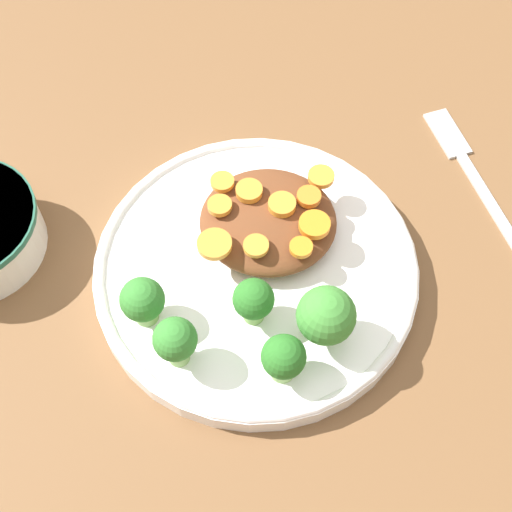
{
  "coord_description": "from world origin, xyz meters",
  "views": [
    {
      "loc": [
        -0.01,
        0.29,
        0.53
      ],
      "look_at": [
        0.0,
        0.0,
        0.03
      ],
      "focal_mm": 50.0,
      "sensor_mm": 36.0,
      "label": 1
    }
  ],
  "objects": [
    {
      "name": "carrot_slice_5",
      "position": [
        -0.05,
        -0.02,
        0.05
      ],
      "size": [
        0.03,
        0.03,
        0.01
      ],
      "primitive_type": "cylinder",
      "color": "orange",
      "rests_on": "stew_mound"
    },
    {
      "name": "plate",
      "position": [
        0.0,
        0.0,
        0.01
      ],
      "size": [
        0.27,
        0.27,
        0.02
      ],
      "color": "white",
      "rests_on": "ground_plane"
    },
    {
      "name": "carrot_slice_3",
      "position": [
        0.0,
        -0.0,
        0.05
      ],
      "size": [
        0.02,
        0.02,
        0.0
      ],
      "primitive_type": "cylinder",
      "color": "orange",
      "rests_on": "stew_mound"
    },
    {
      "name": "carrot_slice_8",
      "position": [
        0.03,
        -0.06,
        0.05
      ],
      "size": [
        0.02,
        0.02,
        0.0
      ],
      "primitive_type": "cylinder",
      "color": "orange",
      "rests_on": "stew_mound"
    },
    {
      "name": "carrot_slice_6",
      "position": [
        -0.04,
        0.0,
        0.05
      ],
      "size": [
        0.02,
        0.02,
        0.0
      ],
      "primitive_type": "cylinder",
      "color": "orange",
      "rests_on": "stew_mound"
    },
    {
      "name": "carrot_slice_1",
      "position": [
        0.01,
        -0.05,
        0.05
      ],
      "size": [
        0.02,
        0.02,
        0.01
      ],
      "primitive_type": "cylinder",
      "color": "orange",
      "rests_on": "stew_mound"
    },
    {
      "name": "broccoli_floret_2",
      "position": [
        0.0,
        0.05,
        0.05
      ],
      "size": [
        0.03,
        0.03,
        0.05
      ],
      "color": "#759E51",
      "rests_on": "plate"
    },
    {
      "name": "broccoli_floret_4",
      "position": [
        -0.02,
        0.09,
        0.05
      ],
      "size": [
        0.03,
        0.03,
        0.05
      ],
      "color": "#7FA85B",
      "rests_on": "plate"
    },
    {
      "name": "carrot_slice_9",
      "position": [
        0.03,
        -0.04,
        0.05
      ],
      "size": [
        0.02,
        0.02,
        0.01
      ],
      "primitive_type": "cylinder",
      "color": "orange",
      "rests_on": "stew_mound"
    },
    {
      "name": "broccoli_floret_0",
      "position": [
        -0.05,
        0.06,
        0.05
      ],
      "size": [
        0.05,
        0.05,
        0.06
      ],
      "color": "#7FA85B",
      "rests_on": "plate"
    },
    {
      "name": "broccoli_floret_3",
      "position": [
        0.08,
        0.05,
        0.05
      ],
      "size": [
        0.03,
        0.03,
        0.05
      ],
      "color": "#7FA85B",
      "rests_on": "plate"
    },
    {
      "name": "carrot_slice_2",
      "position": [
        -0.05,
        -0.07,
        0.05
      ],
      "size": [
        0.02,
        0.02,
        0.01
      ],
      "primitive_type": "cylinder",
      "color": "orange",
      "rests_on": "stew_mound"
    },
    {
      "name": "broccoli_floret_1",
      "position": [
        0.06,
        0.08,
        0.05
      ],
      "size": [
        0.03,
        0.03,
        0.05
      ],
      "color": "#7FA85B",
      "rests_on": "plate"
    },
    {
      "name": "stew_mound",
      "position": [
        -0.01,
        -0.03,
        0.03
      ],
      "size": [
        0.11,
        0.11,
        0.03
      ],
      "primitive_type": "ellipsoid",
      "color": "brown",
      "rests_on": "plate"
    },
    {
      "name": "carrot_slice_4",
      "position": [
        -0.04,
        -0.05,
        0.05
      ],
      "size": [
        0.02,
        0.02,
        0.01
      ],
      "primitive_type": "cylinder",
      "color": "orange",
      "rests_on": "stew_mound"
    },
    {
      "name": "carrot_slice_7",
      "position": [
        0.03,
        0.0,
        0.05
      ],
      "size": [
        0.03,
        0.03,
        0.01
      ],
      "primitive_type": "cylinder",
      "color": "orange",
      "rests_on": "stew_mound"
    },
    {
      "name": "carrot_slice_0",
      "position": [
        -0.02,
        -0.04,
        0.05
      ],
      "size": [
        0.02,
        0.02,
        0.01
      ],
      "primitive_type": "cylinder",
      "color": "orange",
      "rests_on": "stew_mound"
    },
    {
      "name": "fork",
      "position": [
        -0.19,
        -0.12,
        0.0
      ],
      "size": [
        0.08,
        0.18,
        0.01
      ],
      "rotation": [
        0.0,
        0.0,
        11.36
      ],
      "color": "#B9B9B9",
      "rests_on": "ground_plane"
    },
    {
      "name": "ground_plane",
      "position": [
        0.0,
        0.0,
        0.0
      ],
      "size": [
        4.0,
        4.0,
        0.0
      ],
      "primitive_type": "plane",
      "color": "brown"
    }
  ]
}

